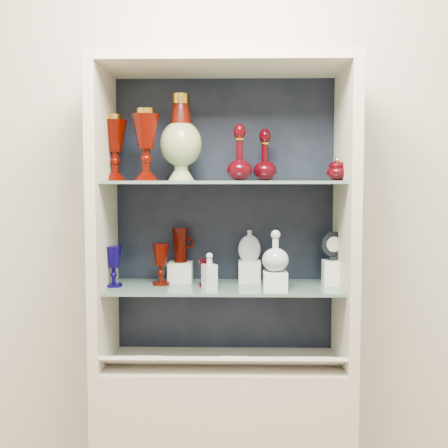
{
  "coord_description": "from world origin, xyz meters",
  "views": [
    {
      "loc": [
        0.04,
        -0.68,
        1.46
      ],
      "look_at": [
        0.0,
        1.53,
        1.3
      ],
      "focal_mm": 45.0,
      "sensor_mm": 36.0,
      "label": 1
    }
  ],
  "objects_px": {
    "ruby_decanter_b": "(265,153)",
    "ruby_decanter_a": "(240,149)",
    "ruby_pitcher": "(180,245)",
    "ruby_goblet_tall": "(161,264)",
    "clear_round_decanter": "(275,252)",
    "pedestal_lamp_right": "(146,145)",
    "clear_square_bottle": "(209,271)",
    "pedestal_lamp_left": "(115,148)",
    "cobalt_goblet": "(113,266)",
    "enamel_urn": "(181,138)",
    "ruby_goblet_small": "(205,273)",
    "flat_flask": "(250,245)",
    "lidded_bowl": "(337,169)",
    "cameo_medallion": "(333,245)"
  },
  "relations": [
    {
      "from": "lidded_bowl",
      "to": "cameo_medallion",
      "type": "xyz_separation_m",
      "value": [
        0.0,
        0.06,
        -0.31
      ]
    },
    {
      "from": "pedestal_lamp_right",
      "to": "ruby_decanter_b",
      "type": "bearing_deg",
      "value": 14.49
    },
    {
      "from": "cobalt_goblet",
      "to": "lidded_bowl",
      "type": "bearing_deg",
      "value": -0.64
    },
    {
      "from": "pedestal_lamp_left",
      "to": "cameo_medallion",
      "type": "xyz_separation_m",
      "value": [
        0.88,
        -0.0,
        -0.39
      ]
    },
    {
      "from": "lidded_bowl",
      "to": "ruby_pitcher",
      "type": "height_order",
      "value": "lidded_bowl"
    },
    {
      "from": "ruby_goblet_tall",
      "to": "enamel_urn",
      "type": "bearing_deg",
      "value": -15.61
    },
    {
      "from": "ruby_decanter_b",
      "to": "ruby_pitcher",
      "type": "bearing_deg",
      "value": 171.93
    },
    {
      "from": "enamel_urn",
      "to": "clear_round_decanter",
      "type": "xyz_separation_m",
      "value": [
        0.37,
        -0.07,
        -0.44
      ]
    },
    {
      "from": "clear_square_bottle",
      "to": "cameo_medallion",
      "type": "bearing_deg",
      "value": 11.91
    },
    {
      "from": "cobalt_goblet",
      "to": "clear_square_bottle",
      "type": "height_order",
      "value": "cobalt_goblet"
    },
    {
      "from": "pedestal_lamp_left",
      "to": "cobalt_goblet",
      "type": "xyz_separation_m",
      "value": [
        0.0,
        -0.06,
        -0.47
      ]
    },
    {
      "from": "pedestal_lamp_left",
      "to": "ruby_goblet_tall",
      "type": "height_order",
      "value": "pedestal_lamp_left"
    },
    {
      "from": "pedestal_lamp_left",
      "to": "flat_flask",
      "type": "height_order",
      "value": "pedestal_lamp_left"
    },
    {
      "from": "pedestal_lamp_right",
      "to": "clear_square_bottle",
      "type": "distance_m",
      "value": 0.54
    },
    {
      "from": "ruby_goblet_tall",
      "to": "clear_round_decanter",
      "type": "relative_size",
      "value": 1.11
    },
    {
      "from": "ruby_goblet_small",
      "to": "clear_square_bottle",
      "type": "relative_size",
      "value": 0.76
    },
    {
      "from": "pedestal_lamp_right",
      "to": "lidded_bowl",
      "type": "height_order",
      "value": "pedestal_lamp_right"
    },
    {
      "from": "flat_flask",
      "to": "clear_round_decanter",
      "type": "relative_size",
      "value": 0.85
    },
    {
      "from": "enamel_urn",
      "to": "lidded_bowl",
      "type": "bearing_deg",
      "value": -2.32
    },
    {
      "from": "ruby_decanter_b",
      "to": "ruby_decanter_a",
      "type": "bearing_deg",
      "value": -143.55
    },
    {
      "from": "ruby_goblet_tall",
      "to": "clear_round_decanter",
      "type": "height_order",
      "value": "clear_round_decanter"
    },
    {
      "from": "clear_square_bottle",
      "to": "cameo_medallion",
      "type": "relative_size",
      "value": 1.19
    },
    {
      "from": "ruby_decanter_a",
      "to": "pedestal_lamp_right",
      "type": "bearing_deg",
      "value": -173.1
    },
    {
      "from": "ruby_pitcher",
      "to": "lidded_bowl",
      "type": "bearing_deg",
      "value": -34.52
    },
    {
      "from": "ruby_decanter_a",
      "to": "clear_square_bottle",
      "type": "distance_m",
      "value": 0.49
    },
    {
      "from": "ruby_decanter_b",
      "to": "cameo_medallion",
      "type": "height_order",
      "value": "ruby_decanter_b"
    },
    {
      "from": "pedestal_lamp_right",
      "to": "ruby_goblet_small",
      "type": "bearing_deg",
      "value": 11.84
    },
    {
      "from": "cobalt_goblet",
      "to": "ruby_decanter_a",
      "type": "bearing_deg",
      "value": 0.53
    },
    {
      "from": "clear_square_bottle",
      "to": "flat_flask",
      "type": "bearing_deg",
      "value": 45.85
    },
    {
      "from": "flat_flask",
      "to": "ruby_decanter_a",
      "type": "bearing_deg",
      "value": -119.08
    },
    {
      "from": "pedestal_lamp_right",
      "to": "ruby_decanter_b",
      "type": "xyz_separation_m",
      "value": [
        0.46,
        0.12,
        -0.03
      ]
    },
    {
      "from": "pedestal_lamp_right",
      "to": "enamel_urn",
      "type": "distance_m",
      "value": 0.14
    },
    {
      "from": "ruby_pitcher",
      "to": "pedestal_lamp_right",
      "type": "bearing_deg",
      "value": -145.67
    },
    {
      "from": "clear_square_bottle",
      "to": "clear_round_decanter",
      "type": "distance_m",
      "value": 0.27
    },
    {
      "from": "enamel_urn",
      "to": "ruby_goblet_small",
      "type": "distance_m",
      "value": 0.54
    },
    {
      "from": "enamel_urn",
      "to": "flat_flask",
      "type": "height_order",
      "value": "enamel_urn"
    },
    {
      "from": "ruby_pitcher",
      "to": "clear_round_decanter",
      "type": "distance_m",
      "value": 0.43
    },
    {
      "from": "lidded_bowl",
      "to": "cobalt_goblet",
      "type": "bearing_deg",
      "value": 179.36
    },
    {
      "from": "ruby_goblet_tall",
      "to": "ruby_decanter_b",
      "type": "bearing_deg",
      "value": 5.69
    },
    {
      "from": "enamel_urn",
      "to": "ruby_decanter_b",
      "type": "relative_size",
      "value": 1.52
    },
    {
      "from": "pedestal_lamp_left",
      "to": "pedestal_lamp_right",
      "type": "height_order",
      "value": "pedestal_lamp_right"
    },
    {
      "from": "ruby_pitcher",
      "to": "enamel_urn",
      "type": "bearing_deg",
      "value": -103.88
    },
    {
      "from": "enamel_urn",
      "to": "flat_flask",
      "type": "distance_m",
      "value": 0.52
    },
    {
      "from": "ruby_decanter_a",
      "to": "ruby_goblet_small",
      "type": "distance_m",
      "value": 0.51
    },
    {
      "from": "pedestal_lamp_left",
      "to": "clear_square_bottle",
      "type": "height_order",
      "value": "pedestal_lamp_left"
    },
    {
      "from": "ruby_decanter_b",
      "to": "clear_round_decanter",
      "type": "xyz_separation_m",
      "value": [
        0.04,
        -0.14,
        -0.38
      ]
    },
    {
      "from": "pedestal_lamp_left",
      "to": "ruby_goblet_tall",
      "type": "distance_m",
      "value": 0.5
    },
    {
      "from": "cobalt_goblet",
      "to": "clear_round_decanter",
      "type": "distance_m",
      "value": 0.65
    },
    {
      "from": "pedestal_lamp_left",
      "to": "lidded_bowl",
      "type": "xyz_separation_m",
      "value": [
        0.88,
        -0.07,
        -0.09
      ]
    },
    {
      "from": "cameo_medallion",
      "to": "ruby_goblet_tall",
      "type": "bearing_deg",
      "value": 166.38
    }
  ]
}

